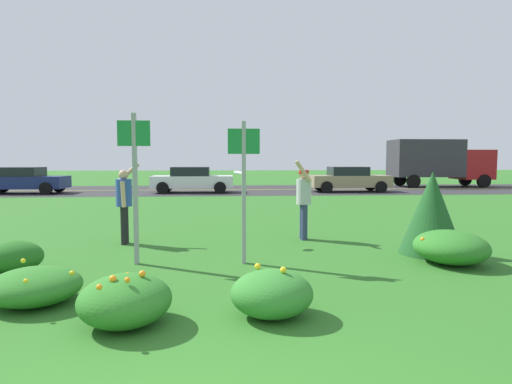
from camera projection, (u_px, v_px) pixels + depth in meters
ground_plane at (214, 215)px, 14.13m from camera, size 120.00×120.00×0.00m
highway_strip at (219, 190)px, 25.96m from camera, size 120.00×9.01×0.01m
highway_center_stripe at (219, 190)px, 25.96m from camera, size 120.00×0.16×0.00m
daylily_clump_mid_center at (272, 293)px, 4.97m from camera, size 0.98×0.90×0.61m
daylily_clump_mid_left at (14, 257)px, 6.93m from camera, size 0.92×0.74×0.53m
daylily_clump_front_center at (35, 286)px, 5.41m from camera, size 1.17×1.09×0.52m
daylily_clump_front_left at (125, 300)px, 4.72m from camera, size 1.04×1.05×0.62m
daylily_clump_mid_right at (451, 247)px, 7.54m from camera, size 1.26×1.39×0.59m
sign_post_near_path at (135, 174)px, 7.39m from camera, size 0.56×0.10×2.66m
sign_post_by_roadside at (244, 178)px, 7.44m from camera, size 0.56×0.10×2.52m
evergreen_shrub_side at (432, 213)px, 8.27m from camera, size 1.23×1.23×1.63m
person_thrower_blue_shirt at (124, 200)px, 9.24m from camera, size 0.48×0.50×1.79m
person_catcher_red_cap_gray_shirt at (304, 197)px, 9.76m from camera, size 0.42×0.50×1.84m
frisbee_white at (239, 173)px, 9.23m from camera, size 0.26×0.25×0.11m
car_navy_leftmost at (23, 180)px, 23.11m from camera, size 4.50×2.00×1.45m
car_white_center_left at (192, 180)px, 23.78m from camera, size 4.50×2.00×1.45m
car_tan_center_right at (349, 179)px, 24.43m from camera, size 4.50×2.00×1.45m
box_truck_red at (438, 160)px, 28.92m from camera, size 6.70×2.46×3.20m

